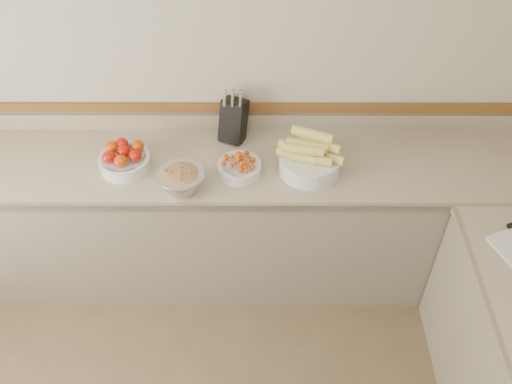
{
  "coord_description": "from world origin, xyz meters",
  "views": [
    {
      "loc": [
        0.36,
        -0.67,
        2.98
      ],
      "look_at": [
        0.35,
        1.35,
        1.0
      ],
      "focal_mm": 40.0,
      "sensor_mm": 36.0,
      "label": 1
    }
  ],
  "objects_px": {
    "knife_block": "(233,120)",
    "cherry_tomato_bowl": "(239,167)",
    "corn_bowl": "(310,158)",
    "rhubarb_bowl": "(181,179)",
    "tomato_bowl": "(124,159)"
  },
  "relations": [
    {
      "from": "tomato_bowl",
      "to": "corn_bowl",
      "type": "distance_m",
      "value": 1.0
    },
    {
      "from": "cherry_tomato_bowl",
      "to": "rhubarb_bowl",
      "type": "height_order",
      "value": "rhubarb_bowl"
    },
    {
      "from": "knife_block",
      "to": "cherry_tomato_bowl",
      "type": "height_order",
      "value": "knife_block"
    },
    {
      "from": "tomato_bowl",
      "to": "cherry_tomato_bowl",
      "type": "relative_size",
      "value": 1.18
    },
    {
      "from": "knife_block",
      "to": "cherry_tomato_bowl",
      "type": "distance_m",
      "value": 0.31
    },
    {
      "from": "knife_block",
      "to": "rhubarb_bowl",
      "type": "distance_m",
      "value": 0.5
    },
    {
      "from": "rhubarb_bowl",
      "to": "knife_block",
      "type": "bearing_deg",
      "value": 59.12
    },
    {
      "from": "cherry_tomato_bowl",
      "to": "rhubarb_bowl",
      "type": "bearing_deg",
      "value": -156.0
    },
    {
      "from": "cherry_tomato_bowl",
      "to": "corn_bowl",
      "type": "bearing_deg",
      "value": 3.53
    },
    {
      "from": "cherry_tomato_bowl",
      "to": "tomato_bowl",
      "type": "bearing_deg",
      "value": 175.84
    },
    {
      "from": "cherry_tomato_bowl",
      "to": "corn_bowl",
      "type": "xyz_separation_m",
      "value": [
        0.38,
        0.02,
        0.04
      ]
    },
    {
      "from": "knife_block",
      "to": "corn_bowl",
      "type": "bearing_deg",
      "value": -33.45
    },
    {
      "from": "rhubarb_bowl",
      "to": "corn_bowl",
      "type": "bearing_deg",
      "value": 12.97
    },
    {
      "from": "tomato_bowl",
      "to": "cherry_tomato_bowl",
      "type": "xyz_separation_m",
      "value": [
        0.62,
        -0.05,
        -0.02
      ]
    },
    {
      "from": "cherry_tomato_bowl",
      "to": "corn_bowl",
      "type": "distance_m",
      "value": 0.38
    }
  ]
}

